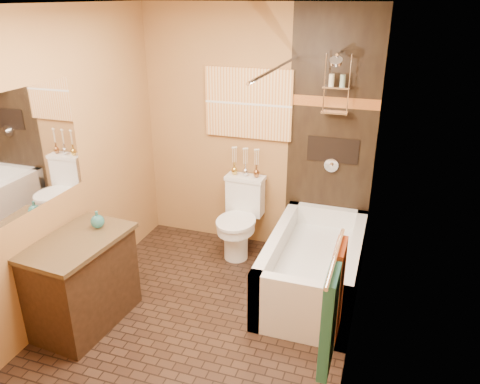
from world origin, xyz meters
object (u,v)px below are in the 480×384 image
at_px(sunset_painting, 248,104).
at_px(bathtub, 313,270).
at_px(vanity, 82,281).
at_px(toilet, 240,218).

relative_size(sunset_painting, bathtub, 0.60).
xyz_separation_m(bathtub, vanity, (-1.72, -1.04, 0.17)).
height_order(bathtub, toilet, toilet).
relative_size(toilet, vanity, 0.87).
height_order(toilet, vanity, toilet).
bearing_deg(sunset_painting, vanity, -115.83).
distance_m(sunset_painting, vanity, 2.28).
xyz_separation_m(sunset_painting, vanity, (-0.86, -1.77, -1.16)).
bearing_deg(vanity, bathtub, 35.99).
bearing_deg(vanity, toilet, 65.14).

